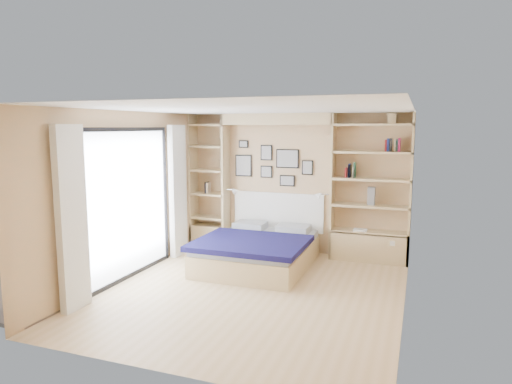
% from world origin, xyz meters
% --- Properties ---
extents(ground, '(4.50, 4.50, 0.00)m').
position_xyz_m(ground, '(0.00, 0.00, 0.00)').
color(ground, '#D6B486').
rests_on(ground, ground).
extents(room_shell, '(4.50, 4.50, 4.50)m').
position_xyz_m(room_shell, '(-0.39, 1.52, 1.08)').
color(room_shell, tan).
rests_on(room_shell, ground).
extents(bed, '(1.70, 2.15, 1.07)m').
position_xyz_m(bed, '(-0.32, 1.15, 0.27)').
color(bed, '#CFB786').
rests_on(bed, ground).
extents(photo_gallery, '(1.48, 0.02, 0.82)m').
position_xyz_m(photo_gallery, '(-0.45, 2.22, 1.60)').
color(photo_gallery, black).
rests_on(photo_gallery, ground).
extents(reading_lamps, '(1.92, 0.12, 0.15)m').
position_xyz_m(reading_lamps, '(-0.30, 2.00, 1.10)').
color(reading_lamps, silver).
rests_on(reading_lamps, ground).
extents(shelf_decor, '(3.49, 0.23, 2.03)m').
position_xyz_m(shelf_decor, '(1.10, 2.07, 1.69)').
color(shelf_decor, '#A51E1E').
rests_on(shelf_decor, ground).
extents(deck, '(3.20, 4.00, 0.05)m').
position_xyz_m(deck, '(-3.60, 0.00, 0.00)').
color(deck, '#746355').
rests_on(deck, ground).
extents(deck_chair, '(0.66, 0.89, 0.80)m').
position_xyz_m(deck_chair, '(-3.41, 0.13, 0.38)').
color(deck_chair, tan).
rests_on(deck_chair, ground).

